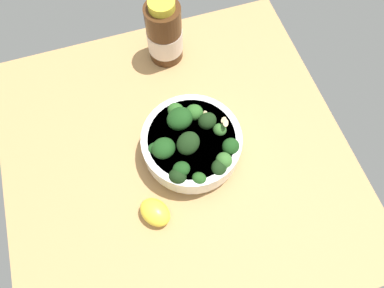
% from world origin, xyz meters
% --- Properties ---
extents(ground_plane, '(0.67, 0.67, 0.05)m').
position_xyz_m(ground_plane, '(0.00, 0.00, -0.02)').
color(ground_plane, tan).
extents(bowl_of_broccoli, '(0.19, 0.19, 0.10)m').
position_xyz_m(bowl_of_broccoli, '(0.03, -0.00, 0.04)').
color(bowl_of_broccoli, white).
rests_on(bowl_of_broccoli, ground_plane).
extents(lemon_wedge, '(0.07, 0.08, 0.04)m').
position_xyz_m(lemon_wedge, '(-0.07, -0.10, 0.02)').
color(lemon_wedge, yellow).
rests_on(lemon_wedge, ground_plane).
extents(bottle_tall, '(0.08, 0.08, 0.15)m').
position_xyz_m(bottle_tall, '(0.05, 0.24, 0.07)').
color(bottle_tall, '#472814').
rests_on(bottle_tall, ground_plane).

